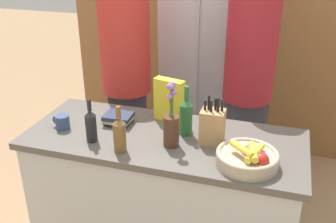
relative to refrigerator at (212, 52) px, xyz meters
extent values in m
cube|color=silver|center=(-0.02, -1.28, -0.59)|extent=(1.53, 0.63, 0.84)
cube|color=#56514C|center=(-0.02, -1.28, -0.15)|extent=(1.59, 0.66, 0.04)
cube|color=olive|center=(-0.02, 0.36, 0.29)|extent=(2.79, 0.12, 2.60)
cube|color=#B7B7BC|center=(0.00, 0.00, 0.00)|extent=(0.75, 0.60, 2.02)
cylinder|color=#B7B7BC|center=(-0.06, -0.31, 0.10)|extent=(0.02, 0.02, 1.11)
cylinder|color=tan|center=(0.47, -1.44, -0.10)|extent=(0.31, 0.31, 0.06)
torus|color=tan|center=(0.47, -1.44, -0.07)|extent=(0.31, 0.31, 0.02)
sphere|color=red|center=(0.54, -1.49, -0.06)|extent=(0.08, 0.08, 0.08)
sphere|color=red|center=(0.48, -1.43, -0.07)|extent=(0.07, 0.07, 0.07)
cylinder|color=yellow|center=(0.51, -1.46, -0.05)|extent=(0.08, 0.18, 0.03)
cylinder|color=yellow|center=(0.50, -1.47, -0.04)|extent=(0.07, 0.16, 0.03)
cylinder|color=yellow|center=(0.44, -1.48, -0.02)|extent=(0.13, 0.12, 0.03)
cube|color=tan|center=(0.26, -1.27, -0.03)|extent=(0.13, 0.11, 0.19)
cylinder|color=black|center=(0.21, -1.27, 0.08)|extent=(0.01, 0.01, 0.06)
cylinder|color=black|center=(0.23, -1.26, 0.10)|extent=(0.01, 0.01, 0.09)
cylinder|color=black|center=(0.25, -1.28, 0.09)|extent=(0.01, 0.01, 0.07)
cylinder|color=black|center=(0.27, -1.25, 0.09)|extent=(0.01, 0.01, 0.08)
cylinder|color=black|center=(0.28, -1.27, 0.10)|extent=(0.01, 0.01, 0.09)
cylinder|color=black|center=(0.30, -1.25, 0.09)|extent=(0.01, 0.01, 0.07)
cylinder|color=#4C2D1E|center=(0.05, -1.36, -0.04)|extent=(0.09, 0.09, 0.17)
cylinder|color=#477538|center=(0.06, -1.36, 0.11)|extent=(0.01, 0.02, 0.14)
sphere|color=#9966B2|center=(0.07, -1.36, 0.18)|extent=(0.03, 0.03, 0.03)
cylinder|color=#477538|center=(0.06, -1.36, 0.13)|extent=(0.02, 0.01, 0.18)
sphere|color=#9966B2|center=(0.06, -1.36, 0.22)|extent=(0.04, 0.04, 0.04)
cylinder|color=#477538|center=(0.05, -1.36, 0.13)|extent=(0.01, 0.01, 0.18)
sphere|color=#9966B2|center=(0.05, -1.36, 0.22)|extent=(0.02, 0.02, 0.02)
cylinder|color=#477538|center=(0.05, -1.36, 0.13)|extent=(0.01, 0.01, 0.17)
sphere|color=#9966B2|center=(0.05, -1.36, 0.21)|extent=(0.04, 0.04, 0.04)
cylinder|color=#477538|center=(0.05, -1.37, 0.10)|extent=(0.02, 0.01, 0.12)
sphere|color=#9966B2|center=(0.05, -1.38, 0.16)|extent=(0.03, 0.03, 0.03)
cylinder|color=#477538|center=(0.06, -1.37, 0.13)|extent=(0.01, 0.01, 0.17)
sphere|color=#9966B2|center=(0.06, -1.37, 0.21)|extent=(0.03, 0.03, 0.03)
cube|color=yellow|center=(-0.05, -1.07, 0.00)|extent=(0.20, 0.10, 0.27)
cylinder|color=#334770|center=(-0.61, -1.36, -0.09)|extent=(0.08, 0.08, 0.08)
torus|color=#334770|center=(-0.66, -1.36, -0.09)|extent=(0.06, 0.02, 0.06)
cube|color=#232328|center=(-0.33, -1.20, -0.12)|extent=(0.16, 0.13, 0.02)
cube|color=#B7A88E|center=(-0.33, -1.22, -0.10)|extent=(0.16, 0.13, 0.02)
cube|color=#2D334C|center=(-0.33, -1.21, -0.08)|extent=(0.17, 0.14, 0.03)
cylinder|color=black|center=(-0.38, -1.45, -0.05)|extent=(0.06, 0.06, 0.15)
cone|color=black|center=(-0.38, -1.45, 0.04)|extent=(0.06, 0.06, 0.03)
cylinder|color=black|center=(-0.38, -1.45, 0.09)|extent=(0.02, 0.02, 0.06)
cylinder|color=#286633|center=(0.10, -1.22, -0.04)|extent=(0.07, 0.07, 0.18)
cone|color=#286633|center=(0.10, -1.22, 0.07)|extent=(0.07, 0.07, 0.04)
cylinder|color=#286633|center=(0.10, -1.22, 0.13)|extent=(0.03, 0.03, 0.08)
cylinder|color=brown|center=(-0.19, -1.50, -0.05)|extent=(0.07, 0.07, 0.16)
cone|color=brown|center=(-0.19, -1.50, 0.05)|extent=(0.07, 0.07, 0.03)
cylinder|color=brown|center=(-0.19, -1.50, 0.09)|extent=(0.03, 0.03, 0.07)
cube|color=#383842|center=(-0.50, -0.66, -0.58)|extent=(0.33, 0.28, 0.87)
cylinder|color=red|center=(-0.50, -0.66, 0.22)|extent=(0.36, 0.36, 0.72)
cube|color=#383842|center=(0.37, -0.56, -0.58)|extent=(0.32, 0.28, 0.87)
cylinder|color=maroon|center=(0.37, -0.56, 0.22)|extent=(0.34, 0.34, 0.73)
camera|label=1|loc=(0.59, -3.15, 0.95)|focal=42.00mm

